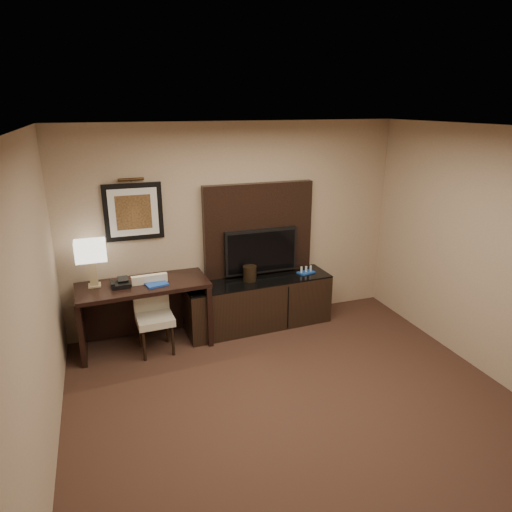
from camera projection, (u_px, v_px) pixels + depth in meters
name	position (u px, v px, depth m)	size (l,w,h in m)	color
floor	(315.00, 432.00, 4.25)	(4.50, 5.00, 0.01)	#372018
ceiling	(329.00, 132.00, 3.39)	(4.50, 5.00, 0.01)	silver
wall_back	(236.00, 226.00, 6.06)	(4.50, 0.01, 2.70)	tan
wall_left	(26.00, 342.00, 3.12)	(0.01, 5.00, 2.70)	tan
desk	(145.00, 315.00, 5.65)	(1.56, 0.67, 0.83)	black
credenza	(258.00, 302.00, 6.18)	(1.97, 0.55, 0.68)	black
tv_wall_panel	(258.00, 231.00, 6.13)	(1.50, 0.12, 1.30)	black
tv	(261.00, 251.00, 6.12)	(1.00, 0.08, 0.60)	black
artwork	(133.00, 212.00, 5.54)	(0.70, 0.04, 0.70)	black
picture_light	(131.00, 179.00, 5.38)	(0.04, 0.04, 0.30)	#3D2813
desk_chair	(155.00, 318.00, 5.49)	(0.43, 0.49, 0.89)	beige
table_lamp	(92.00, 265.00, 5.35)	(0.33, 0.19, 0.53)	tan
desk_phone	(120.00, 282.00, 5.40)	(0.22, 0.19, 0.11)	black
blue_folder	(154.00, 282.00, 5.53)	(0.25, 0.33, 0.02)	#1941A5
book	(152.00, 275.00, 5.49)	(0.15, 0.02, 0.21)	#C5B39A
ice_bucket	(250.00, 273.00, 6.00)	(0.18, 0.18, 0.20)	black
minibar_tray	(306.00, 270.00, 6.28)	(0.23, 0.14, 0.08)	#1844A1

